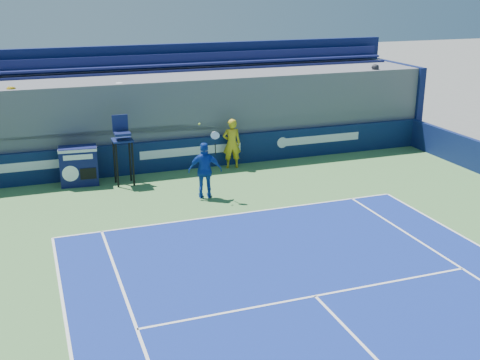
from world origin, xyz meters
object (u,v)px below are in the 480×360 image
object	(u,v)px
ball_person	(232,143)
tennis_player	(205,170)
umpire_chair	(122,143)
match_clock	(79,165)

from	to	relation	value
ball_person	tennis_player	world-z (taller)	tennis_player
ball_person	umpire_chair	world-z (taller)	umpire_chair
ball_person	tennis_player	bearing A→B (deg)	64.79
match_clock	tennis_player	size ratio (longest dim) A/B	0.54
umpire_chair	tennis_player	size ratio (longest dim) A/B	0.96
umpire_chair	tennis_player	bearing A→B (deg)	-45.80
umpire_chair	tennis_player	xyz separation A→B (m)	(2.31, -2.38, -0.57)
tennis_player	umpire_chair	bearing A→B (deg)	134.20
umpire_chair	tennis_player	distance (m)	3.36
ball_person	match_clock	bearing A→B (deg)	9.52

